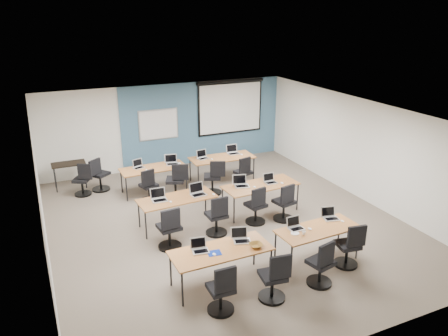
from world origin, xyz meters
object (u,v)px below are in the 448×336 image
task_chair_4 (170,232)px  training_table_mid_right (261,186)px  training_table_mid_left (177,200)px  laptop_3 (330,216)px  task_chair_9 (177,184)px  spare_chair_b (83,182)px  task_chair_11 (244,175)px  laptop_6 (241,183)px  laptop_9 (172,162)px  laptop_5 (198,192)px  task_chair_8 (149,188)px  laptop_0 (200,248)px  laptop_4 (159,197)px  projector_screen (230,104)px  task_chair_2 (322,267)px  laptop_8 (138,166)px  task_chair_7 (285,205)px  task_chair_6 (256,208)px  whiteboard (158,125)px  task_chair_10 (214,180)px  training_table_front_right (318,230)px  laptop_1 (241,238)px  training_table_front_left (221,252)px  laptop_11 (233,151)px  task_chair_3 (349,249)px  spare_chair_a (99,177)px  laptop_10 (202,156)px  task_chair_5 (217,219)px  task_chair_0 (222,293)px  training_table_back_left (153,169)px  task_chair_1 (274,281)px  utility_table (69,166)px  laptop_7 (270,180)px

task_chair_4 → training_table_mid_right: bearing=12.6°
training_table_mid_left → laptop_3: (2.61, -2.34, 0.10)m
task_chair_9 → spare_chair_b: 2.62m
task_chair_11 → laptop_6: bearing=-134.0°
laptop_9 → training_table_mid_right: bearing=-43.0°
training_table_mid_left → laptop_5: bearing=-4.7°
training_table_mid_right → task_chair_8: bearing=140.9°
laptop_0 → laptop_4: laptop_4 is taller
projector_screen → laptop_4: 5.59m
task_chair_2 → laptop_8: size_ratio=3.21×
task_chair_2 → task_chair_7: size_ratio=0.98×
task_chair_4 → task_chair_6: bearing=2.1°
laptop_0 → task_chair_7: bearing=39.5°
whiteboard → task_chair_10: size_ratio=1.28×
training_table_front_right → laptop_1: size_ratio=5.35×
training_table_front_left → laptop_11: laptop_11 is taller
training_table_front_left → training_table_front_right: 2.12m
laptop_9 → task_chair_11: 2.09m
training_table_front_left → spare_chair_b: (-1.79, 5.39, -0.30)m
projector_screen → training_table_front_right: 6.91m
task_chair_4 → task_chair_2: bearing=-53.5°
task_chair_7 → task_chair_9: bearing=118.1°
task_chair_3 → task_chair_4: 3.73m
laptop_4 → laptop_6: bearing=2.2°
training_table_front_left → spare_chair_a: spare_chair_a is taller
training_table_front_right → laptop_11: 5.11m
laptop_10 → task_chair_3: bearing=-88.9°
laptop_4 → task_chair_5: (1.10, -0.84, -0.39)m
training_table_mid_right → laptop_1: size_ratio=5.96×
laptop_1 → laptop_11: bearing=83.7°
task_chair_4 → task_chair_7: task_chair_4 is taller
task_chair_4 → task_chair_0: bearing=-91.3°
laptop_10 → task_chair_11: bearing=-56.7°
task_chair_2 → training_table_back_left: bearing=93.3°
laptop_5 → laptop_10: bearing=60.4°
training_table_front_right → laptop_4: size_ratio=4.89×
task_chair_2 → laptop_9: 5.82m
whiteboard → task_chair_1: size_ratio=1.31×
laptop_8 → spare_chair_a: 1.22m
laptop_9 → spare_chair_b: laptop_9 is taller
laptop_0 → task_chair_11: task_chair_11 is taller
task_chair_5 → spare_chair_b: bearing=123.4°
laptop_1 → utility_table: (-2.54, 5.95, -0.13)m
laptop_11 → task_chair_11: size_ratio=0.36×
training_table_front_left → whiteboard: bearing=82.4°
laptop_3 → task_chair_10: task_chair_10 is taller
training_table_front_right → task_chair_7: task_chair_7 is taller
training_table_mid_right → task_chair_7: size_ratio=1.95×
task_chair_2 → laptop_7: size_ratio=3.18×
training_table_front_right → spare_chair_a: bearing=119.0°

